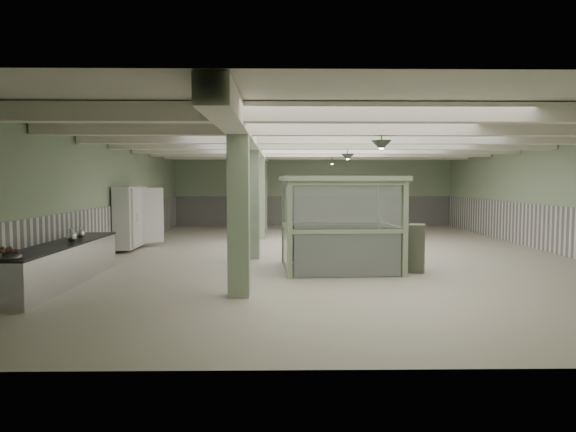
{
  "coord_description": "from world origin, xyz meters",
  "views": [
    {
      "loc": [
        -1.68,
        -16.08,
        2.3
      ],
      "look_at": [
        -1.46,
        -1.67,
        1.3
      ],
      "focal_mm": 32.0,
      "sensor_mm": 36.0,
      "label": 1
    }
  ],
  "objects_px": {
    "walkin_cooler": "(132,220)",
    "guard_booth": "(340,206)",
    "prep_counter": "(61,264)",
    "filing_cabinet": "(417,248)"
  },
  "relations": [
    {
      "from": "guard_booth",
      "to": "filing_cabinet",
      "type": "bearing_deg",
      "value": -13.97
    },
    {
      "from": "prep_counter",
      "to": "filing_cabinet",
      "type": "distance_m",
      "value": 8.42
    },
    {
      "from": "walkin_cooler",
      "to": "guard_booth",
      "type": "relative_size",
      "value": 0.7
    },
    {
      "from": "guard_booth",
      "to": "prep_counter",
      "type": "bearing_deg",
      "value": -167.17
    },
    {
      "from": "prep_counter",
      "to": "guard_booth",
      "type": "relative_size",
      "value": 1.59
    },
    {
      "from": "walkin_cooler",
      "to": "guard_booth",
      "type": "height_order",
      "value": "guard_booth"
    },
    {
      "from": "walkin_cooler",
      "to": "guard_booth",
      "type": "xyz_separation_m",
      "value": [
        6.48,
        -3.96,
        0.66
      ]
    },
    {
      "from": "prep_counter",
      "to": "filing_cabinet",
      "type": "xyz_separation_m",
      "value": [
        8.29,
        1.44,
        0.14
      ]
    },
    {
      "from": "prep_counter",
      "to": "guard_booth",
      "type": "xyz_separation_m",
      "value": [
        6.39,
        1.81,
        1.2
      ]
    },
    {
      "from": "prep_counter",
      "to": "walkin_cooler",
      "type": "height_order",
      "value": "walkin_cooler"
    }
  ]
}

